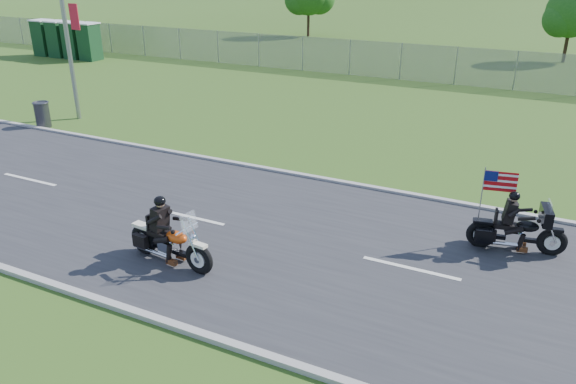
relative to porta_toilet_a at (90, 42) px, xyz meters
The scene contains 13 objects.
ground 27.83m from the porta_toilet_a, 37.69° to the right, with size 420.00×420.00×0.00m, color #2F4916.
road 27.83m from the porta_toilet_a, 37.69° to the right, with size 120.00×8.00×0.04m, color #28282B.
curb_north 25.55m from the porta_toilet_a, 30.48° to the right, with size 120.00×0.18×0.12m, color #9E9B93.
curb_south 30.47m from the porta_toilet_a, 43.74° to the right, with size 120.00×0.18×0.12m, color #9E9B93.
fence 17.26m from the porta_toilet_a, 10.01° to the left, with size 60.00×0.03×2.00m, color gray.
porta_toilet_a is the anchor object (origin of this frame).
porta_toilet_b 1.40m from the porta_toilet_a, behind, with size 1.10×1.10×2.30m, color #113819.
porta_toilet_c 2.80m from the porta_toilet_a, behind, with size 1.10×1.10×2.30m, color #113819.
porta_toilet_d 4.20m from the porta_toilet_a, behind, with size 1.10×1.10×2.30m, color #113819.
tree_fence_near 30.98m from the porta_toilet_a, 24.93° to the left, with size 3.52×3.28×4.75m.
motorcycle_lead 28.42m from the porta_toilet_a, 42.30° to the right, with size 2.42×0.74×1.63m.
motorcycle_follow 31.76m from the porta_toilet_a, 28.35° to the right, with size 2.24×0.92×1.88m.
trash_can 15.88m from the porta_toilet_a, 52.40° to the right, with size 0.58×0.58×1.00m, color #313135.
Camera 1 is at (6.35, -10.90, 6.48)m, focal length 35.00 mm.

